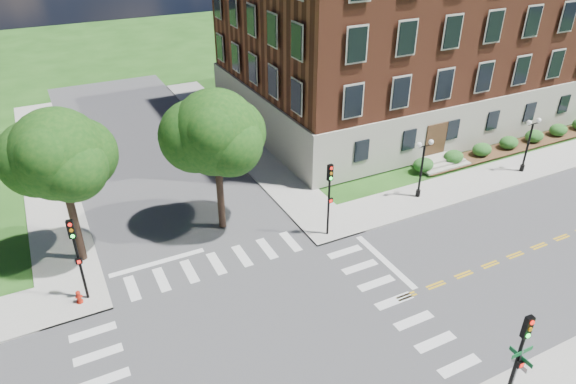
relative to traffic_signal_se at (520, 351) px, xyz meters
name	(u,v)px	position (x,y,z in m)	size (l,w,h in m)	color
ground	(269,349)	(-7.34, 7.20, -3.19)	(160.00, 160.00, 0.00)	#1C4814
road_ew	(269,348)	(-7.34, 7.20, -3.18)	(90.00, 12.00, 0.01)	#3D3D3F
road_ns	(269,348)	(-7.34, 7.20, -3.18)	(12.00, 90.00, 0.01)	#3D3D3F
sidewalk_ne	(360,155)	(8.03, 22.58, -3.13)	(34.00, 34.00, 0.12)	#9E9B93
crosswalk_east	(394,301)	(-0.14, 7.20, -3.19)	(2.20, 10.20, 0.02)	silver
stop_bar_east	(385,261)	(1.46, 10.20, -3.19)	(0.40, 5.50, 0.00)	silver
main_building	(406,25)	(16.66, 29.20, 5.15)	(30.60, 22.40, 16.50)	#ADAA99
shrub_row	(507,150)	(19.66, 18.00, -3.19)	(18.00, 2.00, 1.30)	#23541C
tree_c	(58,155)	(-14.10, 18.23, 3.59)	(4.88, 4.88, 9.13)	black
tree_d	(216,133)	(-5.69, 17.77, 3.37)	(5.08, 5.08, 9.00)	black
traffic_signal_se	(520,351)	(0.00, 0.00, 0.00)	(0.34, 0.38, 4.80)	black
traffic_signal_ne	(329,191)	(-0.17, 13.99, 0.00)	(0.34, 0.38, 4.80)	black
traffic_signal_nw	(76,250)	(-14.37, 14.56, 0.00)	(0.36, 0.42, 4.80)	black
twin_lamp_west	(422,166)	(7.86, 15.14, -0.66)	(1.36, 0.36, 4.23)	black
twin_lamp_east	(529,142)	(17.48, 14.61, -0.66)	(1.36, 0.36, 4.23)	black
street_sign_pole	(518,367)	(0.08, -0.05, -0.88)	(1.10, 1.10, 3.10)	gray
fire_hydrant	(79,297)	(-14.79, 14.36, -2.72)	(0.35, 0.35, 0.75)	#B11E0D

